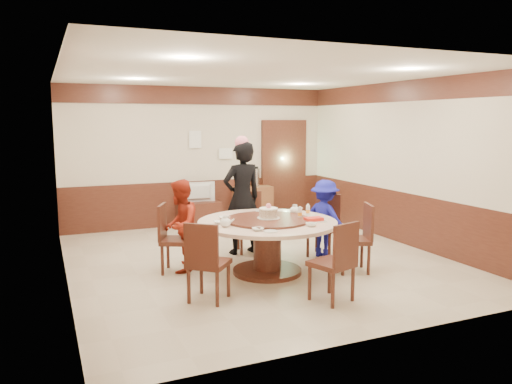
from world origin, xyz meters
name	(u,v)px	position (x,y,z in m)	size (l,w,h in m)	color
room	(258,191)	(0.01, 0.01, 1.08)	(6.00, 6.04, 2.84)	beige
banquet_table	(267,236)	(-0.14, -0.63, 0.53)	(1.94, 1.94, 0.78)	#472016
chair_0	(323,237)	(1.06, -0.15, 0.30)	(0.62, 0.62, 0.97)	#472016
chair_1	(251,233)	(0.10, 0.54, 0.30)	(0.53, 0.54, 0.97)	#472016
chair_2	(176,251)	(-1.30, -0.07, 0.30)	(0.59, 0.59, 0.97)	#472016
chair_3	(208,276)	(-1.24, -1.35, 0.30)	(0.62, 0.62, 0.97)	#472016
chair_4	(333,276)	(0.12, -1.95, 0.30)	(0.55, 0.56, 0.97)	#472016
chair_5	(354,250)	(1.03, -1.06, 0.30)	(0.57, 0.56, 0.97)	#472016
person_standing	(242,198)	(-0.06, 0.50, 0.90)	(0.66, 0.43, 1.80)	black
person_red	(181,226)	(-1.23, -0.06, 0.66)	(0.64, 0.50, 1.31)	#A22715
person_blue	(325,218)	(1.05, -0.20, 0.61)	(0.79, 0.45, 1.22)	#181A9D
birthday_cake	(268,213)	(-0.11, -0.62, 0.85)	(0.32, 0.32, 0.21)	white
teapot_left	(225,222)	(-0.81, -0.78, 0.81)	(0.17, 0.15, 0.13)	white
teapot_right	(295,210)	(0.43, -0.37, 0.81)	(0.17, 0.15, 0.13)	white
bowl_0	(224,218)	(-0.65, -0.30, 0.77)	(0.16, 0.16, 0.04)	white
bowl_1	(311,225)	(0.23, -1.21, 0.77)	(0.15, 0.15, 0.05)	white
bowl_2	(258,229)	(-0.51, -1.16, 0.77)	(0.14, 0.14, 0.04)	white
bowl_3	(313,217)	(0.53, -0.76, 0.77)	(0.12, 0.12, 0.04)	white
bowl_4	(219,222)	(-0.82, -0.55, 0.77)	(0.15, 0.15, 0.04)	white
bowl_5	(259,212)	(-0.01, -0.07, 0.77)	(0.13, 0.13, 0.04)	white
saucer_near	(271,231)	(-0.39, -1.28, 0.76)	(0.18, 0.18, 0.01)	white
saucer_far	(281,212)	(0.31, -0.13, 0.76)	(0.18, 0.18, 0.01)	white
shrimp_platter	(314,220)	(0.41, -0.97, 0.78)	(0.30, 0.20, 0.06)	white
bottle_0	(300,213)	(0.34, -0.71, 0.83)	(0.06, 0.06, 0.16)	white
bottle_1	(308,211)	(0.54, -0.56, 0.83)	(0.06, 0.06, 0.16)	white
tv_stand	(199,214)	(-0.11, 2.75, 0.25)	(0.85, 0.45, 0.50)	#472016
television	(199,192)	(-0.11, 2.75, 0.70)	(0.69, 0.09, 0.40)	gray
side_cabinet	(253,204)	(1.08, 2.78, 0.38)	(0.80, 0.40, 0.75)	brown
thermos	(256,177)	(1.16, 2.78, 0.94)	(0.15, 0.15, 0.38)	silver
notice_left	(195,139)	(-0.10, 2.96, 1.75)	(0.25, 0.00, 0.35)	white
notice_right	(226,153)	(0.55, 2.96, 1.45)	(0.30, 0.00, 0.22)	white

